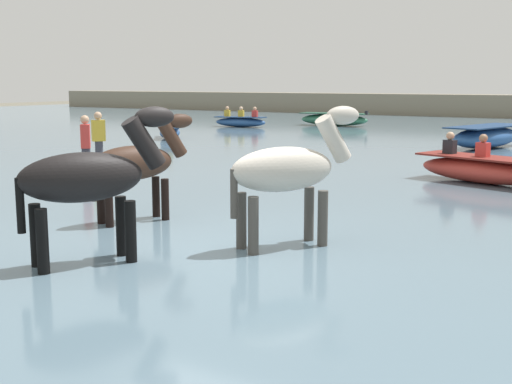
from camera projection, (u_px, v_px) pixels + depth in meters
ground_plane at (183, 271)px, 8.53m from camera, size 120.00×120.00×0.00m
water_surface at (428, 172)px, 16.88m from camera, size 90.00×90.00×0.25m
horse_lead_pinto at (288, 173)px, 8.60m from camera, size 1.28×1.78×2.07m
horse_trailing_black at (89, 181)px, 7.78m from camera, size 1.22×1.84×2.09m
horse_flank_dark_bay at (137, 166)px, 10.21m from camera, size 0.97×1.70×1.88m
boat_mid_channel at (334, 119)px, 32.82m from camera, size 3.52×1.25×0.76m
boat_distant_west at (240, 121)px, 31.96m from camera, size 2.64×1.27×0.97m
boat_distant_east at (170, 131)px, 25.56m from camera, size 2.09×2.38×0.94m
boat_mid_outer at (486, 137)px, 21.79m from camera, size 2.09×3.86×0.72m
boat_near_port at (482, 169)px, 14.24m from camera, size 3.07×1.79×1.04m
person_wading_close at (86, 149)px, 15.34m from camera, size 0.36×0.37×1.63m
person_wading_mid at (99, 142)px, 17.12m from camera, size 0.34×0.38×1.63m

